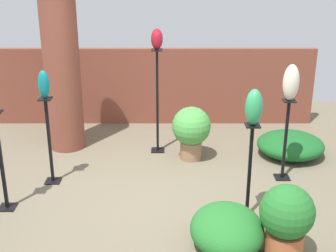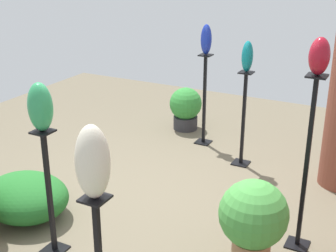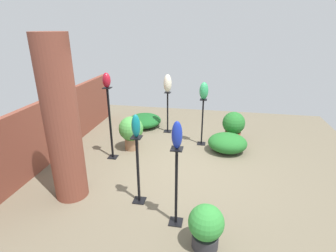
{
  "view_description": "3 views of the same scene",
  "coord_description": "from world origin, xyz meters",
  "px_view_note": "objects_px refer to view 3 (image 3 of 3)",
  "views": [
    {
      "loc": [
        0.26,
        -5.11,
        2.93
      ],
      "look_at": [
        0.27,
        0.15,
        0.93
      ],
      "focal_mm": 50.0,
      "sensor_mm": 36.0,
      "label": 1
    },
    {
      "loc": [
        3.8,
        2.14,
        2.52
      ],
      "look_at": [
        -0.15,
        0.06,
        0.81
      ],
      "focal_mm": 50.0,
      "sensor_mm": 36.0,
      "label": 2
    },
    {
      "loc": [
        -4.78,
        -0.65,
        2.76
      ],
      "look_at": [
        -0.2,
        0.21,
        0.96
      ],
      "focal_mm": 28.0,
      "sensor_mm": 36.0,
      "label": 3
    }
  ],
  "objects_px": {
    "pedestal_jade": "(202,124)",
    "potted_plant_back_center": "(131,131)",
    "pedestal_cobalt": "(176,191)",
    "art_vase_cobalt": "(177,135)",
    "art_vase_ivory": "(168,83)",
    "art_vase_ruby": "(106,80)",
    "potted_plant_near_pillar": "(206,226)",
    "pedestal_ivory": "(168,114)",
    "pedestal_teal": "(138,173)",
    "potted_plant_front_left": "(233,126)",
    "pedestal_ruby": "(110,127)",
    "brick_pillar": "(62,122)",
    "art_vase_jade": "(204,91)",
    "art_vase_teal": "(136,126)"
  },
  "relations": [
    {
      "from": "pedestal_jade",
      "to": "art_vase_ruby",
      "type": "xyz_separation_m",
      "value": [
        -1.08,
        1.89,
        1.21
      ]
    },
    {
      "from": "art_vase_ivory",
      "to": "potted_plant_front_left",
      "type": "height_order",
      "value": "art_vase_ivory"
    },
    {
      "from": "art_vase_jade",
      "to": "potted_plant_near_pillar",
      "type": "height_order",
      "value": "art_vase_jade"
    },
    {
      "from": "pedestal_ruby",
      "to": "potted_plant_front_left",
      "type": "bearing_deg",
      "value": -63.31
    },
    {
      "from": "pedestal_jade",
      "to": "art_vase_cobalt",
      "type": "distance_m",
      "value": 3.0
    },
    {
      "from": "pedestal_teal",
      "to": "pedestal_ivory",
      "type": "relative_size",
      "value": 1.05
    },
    {
      "from": "pedestal_teal",
      "to": "pedestal_ivory",
      "type": "height_order",
      "value": "pedestal_teal"
    },
    {
      "from": "pedestal_teal",
      "to": "pedestal_cobalt",
      "type": "bearing_deg",
      "value": -120.08
    },
    {
      "from": "brick_pillar",
      "to": "pedestal_cobalt",
      "type": "distance_m",
      "value": 2.06
    },
    {
      "from": "potted_plant_back_center",
      "to": "potted_plant_near_pillar",
      "type": "bearing_deg",
      "value": -144.72
    },
    {
      "from": "art_vase_jade",
      "to": "potted_plant_near_pillar",
      "type": "distance_m",
      "value": 3.39
    },
    {
      "from": "pedestal_ruby",
      "to": "art_vase_ruby",
      "type": "xyz_separation_m",
      "value": [
        0.0,
        0.0,
        1.0
      ]
    },
    {
      "from": "pedestal_cobalt",
      "to": "art_vase_ruby",
      "type": "height_order",
      "value": "art_vase_ruby"
    },
    {
      "from": "art_vase_ivory",
      "to": "potted_plant_back_center",
      "type": "xyz_separation_m",
      "value": [
        -1.22,
        0.63,
        -0.88
      ]
    },
    {
      "from": "potted_plant_back_center",
      "to": "brick_pillar",
      "type": "bearing_deg",
      "value": 166.72
    },
    {
      "from": "pedestal_cobalt",
      "to": "art_vase_cobalt",
      "type": "bearing_deg",
      "value": -90.0
    },
    {
      "from": "pedestal_ivory",
      "to": "art_vase_cobalt",
      "type": "height_order",
      "value": "art_vase_cobalt"
    },
    {
      "from": "pedestal_ivory",
      "to": "art_vase_ruby",
      "type": "relative_size",
      "value": 3.73
    },
    {
      "from": "brick_pillar",
      "to": "art_vase_ruby",
      "type": "distance_m",
      "value": 1.48
    },
    {
      "from": "pedestal_jade",
      "to": "potted_plant_back_center",
      "type": "height_order",
      "value": "pedestal_jade"
    },
    {
      "from": "art_vase_cobalt",
      "to": "art_vase_jade",
      "type": "relative_size",
      "value": 0.96
    },
    {
      "from": "brick_pillar",
      "to": "pedestal_ruby",
      "type": "bearing_deg",
      "value": -6.84
    },
    {
      "from": "art_vase_teal",
      "to": "art_vase_cobalt",
      "type": "relative_size",
      "value": 0.93
    },
    {
      "from": "pedestal_ivory",
      "to": "potted_plant_back_center",
      "type": "relative_size",
      "value": 1.39
    },
    {
      "from": "pedestal_jade",
      "to": "pedestal_teal",
      "type": "bearing_deg",
      "value": 160.63
    },
    {
      "from": "pedestal_teal",
      "to": "art_vase_ivory",
      "type": "xyz_separation_m",
      "value": [
        3.1,
        0.11,
        0.81
      ]
    },
    {
      "from": "potted_plant_front_left",
      "to": "potted_plant_near_pillar",
      "type": "bearing_deg",
      "value": 172.02
    },
    {
      "from": "pedestal_cobalt",
      "to": "pedestal_jade",
      "type": "xyz_separation_m",
      "value": [
        2.86,
        -0.18,
        -0.04
      ]
    },
    {
      "from": "art_vase_teal",
      "to": "pedestal_teal",
      "type": "bearing_deg",
      "value": -90.0
    },
    {
      "from": "pedestal_ivory",
      "to": "art_vase_jade",
      "type": "relative_size",
      "value": 2.77
    },
    {
      "from": "art_vase_jade",
      "to": "pedestal_ruby",
      "type": "bearing_deg",
      "value": 119.69
    },
    {
      "from": "brick_pillar",
      "to": "potted_plant_back_center",
      "type": "distance_m",
      "value": 2.16
    },
    {
      "from": "pedestal_ivory",
      "to": "art_vase_jade",
      "type": "distance_m",
      "value": 1.43
    },
    {
      "from": "pedestal_teal",
      "to": "art_vase_cobalt",
      "type": "bearing_deg",
      "value": -120.08
    },
    {
      "from": "art_vase_ivory",
      "to": "potted_plant_near_pillar",
      "type": "height_order",
      "value": "art_vase_ivory"
    },
    {
      "from": "pedestal_jade",
      "to": "art_vase_ruby",
      "type": "distance_m",
      "value": 2.49
    },
    {
      "from": "art_vase_jade",
      "to": "potted_plant_back_center",
      "type": "distance_m",
      "value": 1.92
    },
    {
      "from": "pedestal_jade",
      "to": "art_vase_ivory",
      "type": "height_order",
      "value": "art_vase_ivory"
    },
    {
      "from": "art_vase_jade",
      "to": "potted_plant_front_left",
      "type": "xyz_separation_m",
      "value": [
        0.25,
        -0.75,
        -0.91
      ]
    },
    {
      "from": "brick_pillar",
      "to": "potted_plant_front_left",
      "type": "height_order",
      "value": "brick_pillar"
    },
    {
      "from": "brick_pillar",
      "to": "pedestal_ruby",
      "type": "relative_size",
      "value": 1.69
    },
    {
      "from": "pedestal_jade",
      "to": "art_vase_jade",
      "type": "xyz_separation_m",
      "value": [
        0.0,
        -0.0,
        0.82
      ]
    },
    {
      "from": "potted_plant_front_left",
      "to": "pedestal_teal",
      "type": "bearing_deg",
      "value": 149.18
    },
    {
      "from": "pedestal_cobalt",
      "to": "art_vase_jade",
      "type": "relative_size",
      "value": 3.06
    },
    {
      "from": "pedestal_ruby",
      "to": "pedestal_cobalt",
      "type": "xyz_separation_m",
      "value": [
        -1.78,
        -1.71,
        -0.17
      ]
    },
    {
      "from": "pedestal_ruby",
      "to": "art_vase_ivory",
      "type": "xyz_separation_m",
      "value": [
        1.71,
        -0.92,
        0.61
      ]
    },
    {
      "from": "pedestal_ruby",
      "to": "pedestal_cobalt",
      "type": "relative_size",
      "value": 1.29
    },
    {
      "from": "art_vase_teal",
      "to": "potted_plant_front_left",
      "type": "distance_m",
      "value": 3.29
    },
    {
      "from": "art_vase_cobalt",
      "to": "art_vase_jade",
      "type": "height_order",
      "value": "art_vase_cobalt"
    },
    {
      "from": "art_vase_jade",
      "to": "art_vase_ruby",
      "type": "bearing_deg",
      "value": 119.69
    }
  ]
}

